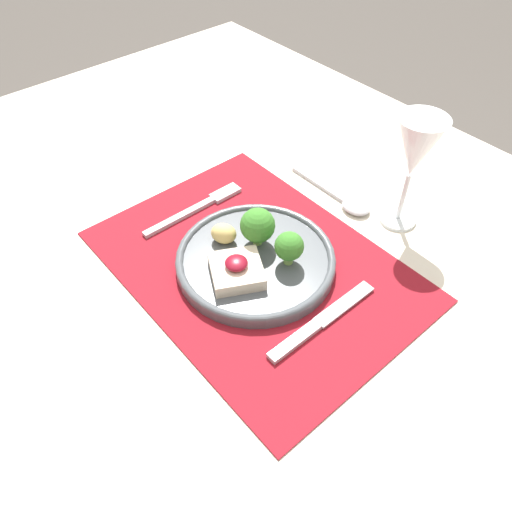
% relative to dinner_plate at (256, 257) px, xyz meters
% --- Properties ---
extents(ground_plane, '(8.00, 8.00, 0.00)m').
position_rel_dinner_plate_xyz_m(ground_plane, '(-0.00, 0.00, -0.80)').
color(ground_plane, '#4C4742').
extents(dining_table, '(1.53, 1.13, 0.78)m').
position_rel_dinner_plate_xyz_m(dining_table, '(-0.00, 0.00, -0.10)').
color(dining_table, beige).
rests_on(dining_table, ground_plane).
extents(placemat, '(0.48, 0.35, 0.00)m').
position_rel_dinner_plate_xyz_m(placemat, '(-0.00, 0.00, -0.02)').
color(placemat, maroon).
rests_on(placemat, dining_table).
extents(dinner_plate, '(0.24, 0.24, 0.08)m').
position_rel_dinner_plate_xyz_m(dinner_plate, '(0.00, 0.00, 0.00)').
color(dinner_plate, '#4C5156').
rests_on(dinner_plate, placemat).
extents(fork, '(0.02, 0.19, 0.01)m').
position_rel_dinner_plate_xyz_m(fork, '(-0.16, 0.02, -0.01)').
color(fork, '#B2B2B7').
rests_on(fork, placemat).
extents(knife, '(0.02, 0.19, 0.01)m').
position_rel_dinner_plate_xyz_m(knife, '(0.14, -0.01, -0.01)').
color(knife, '#B2B2B7').
rests_on(knife, placemat).
extents(spoon, '(0.18, 0.04, 0.01)m').
position_rel_dinner_plate_xyz_m(spoon, '(-0.01, 0.21, -0.01)').
color(spoon, '#B2B2B7').
rests_on(spoon, dining_table).
extents(wine_glass_near, '(0.08, 0.08, 0.19)m').
position_rel_dinner_plate_xyz_m(wine_glass_near, '(0.07, 0.25, 0.11)').
color(wine_glass_near, white).
rests_on(wine_glass_near, dining_table).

